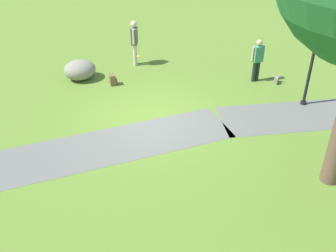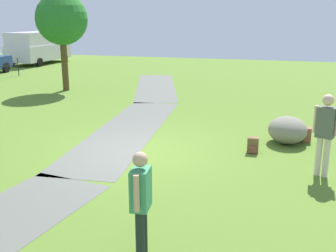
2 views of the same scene
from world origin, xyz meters
name	(u,v)px [view 2 (image 2 of 2)]	position (x,y,z in m)	size (l,w,h in m)	color
ground_plane	(137,152)	(0.00, 0.00, 0.00)	(48.00, 48.00, 0.00)	#557628
footpath_segment_mid	(128,130)	(1.90, 1.02, 0.00)	(8.13, 2.56, 0.01)	#5C5D56
footpath_segment_far	(156,86)	(9.69, 2.62, 0.00)	(8.17, 4.21, 0.01)	#5C5D56
young_tree_near_path	(62,20)	(7.52, 6.37, 3.23)	(2.34, 2.34, 4.43)	brown
lawn_boulder	(288,130)	(1.89, -3.70, 0.37)	(1.29, 1.15, 0.74)	gray
woman_with_handbag	(141,199)	(-4.39, -1.72, 0.93)	(0.52, 0.27, 1.61)	#1C2A24
man_near_boulder	(325,129)	(-0.38, -4.42, 1.06)	(0.34, 0.50, 1.81)	beige
backpack_by_boulder	(306,135)	(2.16, -4.20, 0.19)	(0.30, 0.29, 0.40)	brown
spare_backpack_on_lawn	(253,145)	(0.79, -2.86, 0.19)	(0.27, 0.29, 0.40)	brown
delivery_van	(39,46)	(16.86, 13.94, 1.26)	(5.19, 2.54, 2.30)	silver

